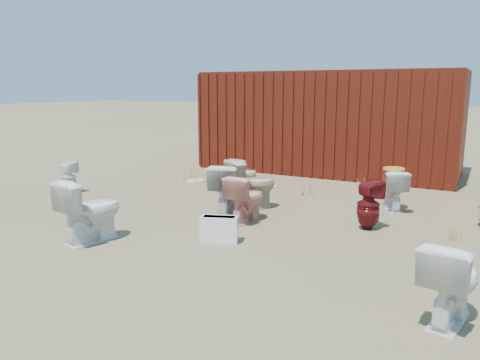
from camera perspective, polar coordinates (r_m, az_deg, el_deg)
The scene contains 21 objects.
ground at distance 7.23m, azimuth -2.27°, elevation -5.09°, with size 100.00×100.00×0.00m, color brown.
shipping_container at distance 11.75m, azimuth 10.82°, elevation 6.98°, with size 6.00×2.40×2.40m, color #490E0C.
toilet_front_a at distance 6.54m, azimuth -17.78°, elevation -3.52°, with size 0.48×0.84×0.86m, color white.
toilet_front_pink at distance 7.16m, azimuth 0.73°, elevation -2.24°, with size 0.41×0.72×0.73m, color #EB9488.
toilet_front_c at distance 7.59m, azimuth -1.62°, elevation -1.07°, with size 0.47×0.82×0.83m, color white.
toilet_front_maroon at distance 7.01m, azimuth 15.39°, elevation -2.94°, with size 0.33×0.34×0.73m, color #611013.
toilet_front_e at distance 4.54m, azimuth 24.29°, elevation -11.20°, with size 0.42×0.74×0.76m, color white.
toilet_back_a at distance 9.64m, azimuth -20.16°, elevation 0.30°, with size 0.29×0.29×0.64m, color white.
toilet_back_beige_left at distance 9.16m, azimuth 0.46°, elevation 0.60°, with size 0.38×0.67×0.68m, color beige.
toilet_back_beige_right at distance 7.90m, azimuth 1.46°, elevation -0.51°, with size 0.48×0.84×0.85m, color #BEB18B.
toilet_back_yellowlid at distance 8.24m, azimuth 18.11°, elevation -1.15°, with size 0.39×0.68×0.69m, color white.
yellow_lid at distance 8.17m, azimuth 18.26°, elevation 1.30°, with size 0.35×0.44×0.03m, color gold.
loose_tank at distance 6.27m, azimuth -2.53°, elevation -6.00°, with size 0.50×0.20×0.35m, color white.
loose_lid_near at distance 10.36m, azimuth -5.35°, elevation -0.06°, with size 0.38×0.49×0.02m, color beige.
loose_lid_far at distance 9.71m, azimuth 3.53°, elevation -0.79°, with size 0.36×0.47×0.02m, color #BCB088.
weed_clump_a at distance 10.47m, azimuth -5.99°, elevation 0.72°, with size 0.36×0.36×0.26m, color olive.
weed_clump_b at distance 9.07m, azimuth 7.76°, elevation -0.80°, with size 0.32×0.32×0.32m, color olive.
weed_clump_c at distance 9.42m, azimuth 16.76°, elevation -0.65°, with size 0.36×0.36×0.34m, color olive.
weed_clump_d at distance 10.41m, azimuth 0.97°, elevation 0.72°, with size 0.30×0.30×0.26m, color olive.
weed_clump_e at distance 9.65m, azimuth 15.17°, elevation -0.50°, with size 0.34×0.34×0.27m, color olive.
weed_clump_f at distance 7.01m, azimuth 24.71°, elevation -5.64°, with size 0.28×0.28×0.24m, color olive.
Camera 1 is at (3.55, -5.97, 2.03)m, focal length 35.00 mm.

